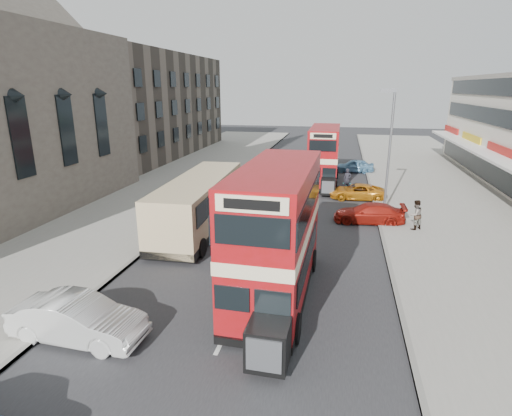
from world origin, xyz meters
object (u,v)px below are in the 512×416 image
Objects in this scene: bus_second at (324,156)px; car_left_front at (78,319)px; bus_main at (277,232)px; cyclist at (347,185)px; coach at (200,201)px; car_right_b at (357,192)px; car_right_c at (354,166)px; street_lamp at (389,142)px; car_right_a at (369,213)px; pedestrian_near at (415,215)px.

bus_second is 25.84m from car_left_front.
bus_main reaches higher than cyclist.
bus_second is (0.85, 20.46, -0.22)m from bus_main.
bus_second reaches higher than coach.
car_right_b is (9.62, 20.36, -0.18)m from car_left_front.
bus_main is at bearing -8.79° from car_right_c.
car_right_b is 1.08× the size of car_right_c.
car_right_a is (-1.05, -2.38, -4.16)m from street_lamp.
bus_second is at bearing -151.90° from car_right_b.
cyclist is at bearing -98.10° from bus_main.
car_right_c is (9.35, 19.13, -1.04)m from coach.
coach reaches higher than cyclist.
coach reaches higher than car_right_b.
bus_main is at bearing -96.17° from cyclist.
bus_main is 20.48m from bus_second.
street_lamp reaches higher than car_right_a.
coach is at bearing -126.67° from cyclist.
bus_main reaches higher than car_right_a.
car_right_b is at bearing -101.48° from pedestrian_near.
bus_second is at bearing 61.29° from coach.
bus_second reaches higher than car_right_b.
bus_main is 11.58m from pedestrian_near.
car_left_front is 23.64m from cyclist.
bus_second reaches higher than car_right_a.
bus_second is at bearing -98.65° from pedestrian_near.
cyclist reaches higher than car_right_c.
car_right_a is (10.22, 14.72, -0.13)m from car_left_front.
cyclist is at bearing 124.34° from bus_second.
bus_second is 2.01× the size of car_right_a.
pedestrian_near is 9.14m from cyclist.
street_lamp is 6.76m from cyclist.
car_right_b is (2.78, -4.49, -1.94)m from bus_second.
bus_second reaches higher than car_right_c.
bus_second is 4.03m from cyclist.
car_right_c is at bearing 61.68° from coach.
car_right_a is at bearing -113.77° from street_lamp.
car_right_b is (3.63, 15.98, -2.16)m from bus_main.
coach is 11.59m from car_left_front.
bus_main is 11.36m from car_right_a.
bus_second is 14.88m from coach.
cyclist is at bearing -170.57° from car_right_a.
bus_second is 10.84m from car_right_a.
pedestrian_near is (3.17, -17.05, 0.39)m from car_right_c.
bus_main reaches higher than pedestrian_near.
car_right_b is at bearing -175.11° from car_right_a.
pedestrian_near is at bearing 21.30° from car_right_b.
cyclist reaches higher than car_right_a.
bus_second is at bearing 119.69° from street_lamp.
cyclist is at bearing 116.42° from street_lamp.
coach is 2.53× the size of car_right_a.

